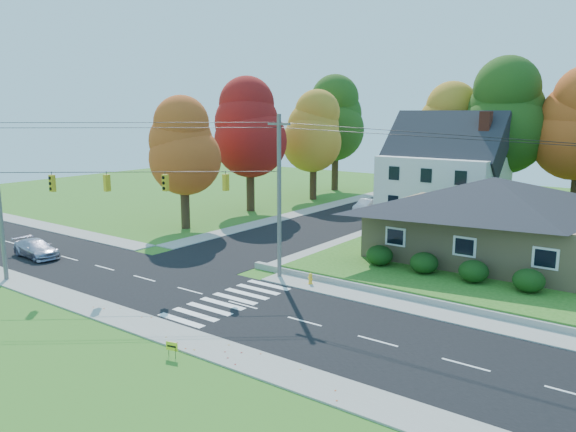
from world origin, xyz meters
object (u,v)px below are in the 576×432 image
ranch_house (491,216)px  white_car (365,205)px  silver_sedan (36,249)px  fire_hydrant (310,279)px

ranch_house → white_car: 20.58m
silver_sedan → white_car: size_ratio=1.12×
white_car → fire_hydrant: size_ratio=5.19×
ranch_house → silver_sedan: size_ratio=3.42×
ranch_house → silver_sedan: (-26.17, -17.17, -2.63)m
silver_sedan → fire_hydrant: (19.09, 6.22, -0.29)m
ranch_house → fire_hydrant: 13.36m
fire_hydrant → white_car: bearing=111.3°
ranch_house → fire_hydrant: bearing=-122.9°
white_car → fire_hydrant: bearing=-75.1°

